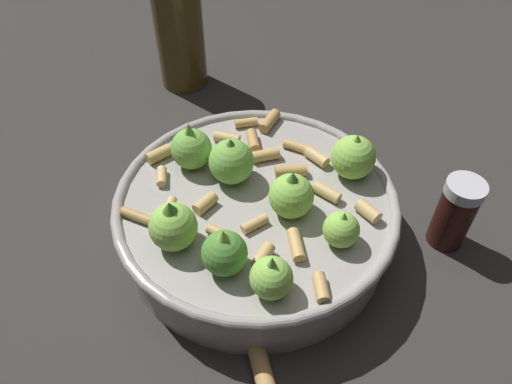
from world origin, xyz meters
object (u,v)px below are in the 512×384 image
object	(u,v)px
olive_oil_bottle	(179,29)
pepper_shaker	(455,213)
wooden_spoon	(258,357)
cooking_pan	(256,212)

from	to	relation	value
olive_oil_bottle	pepper_shaker	bearing A→B (deg)	-57.26
olive_oil_bottle	wooden_spoon	distance (m)	0.44
wooden_spoon	cooking_pan	bearing A→B (deg)	77.88
cooking_pan	pepper_shaker	bearing A→B (deg)	-14.36
pepper_shaker	wooden_spoon	distance (m)	0.24
pepper_shaker	wooden_spoon	world-z (taller)	pepper_shaker
cooking_pan	pepper_shaker	xyz separation A→B (m)	(0.19, -0.05, 0.00)
cooking_pan	pepper_shaker	distance (m)	0.20
pepper_shaker	wooden_spoon	size ratio (longest dim) A/B	0.32
olive_oil_bottle	cooking_pan	bearing A→B (deg)	-83.29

